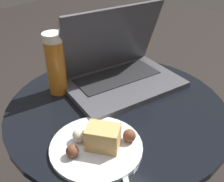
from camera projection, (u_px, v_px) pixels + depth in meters
table at (116, 140)px, 0.83m from camera, size 0.63×0.63×0.50m
napkin at (95, 155)px, 0.59m from camera, size 0.17×0.16×0.00m
laptop at (119, 69)px, 0.84m from camera, size 0.41×0.34×0.24m
beer_glass at (56, 64)px, 0.77m from camera, size 0.06×0.06×0.19m
snack_plate at (98, 143)px, 0.60m from camera, size 0.22×0.22×0.06m
fork at (119, 149)px, 0.61m from camera, size 0.13×0.14×0.00m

